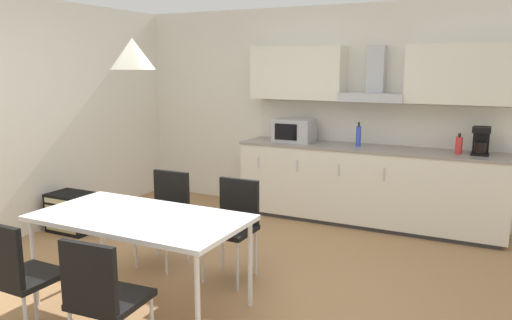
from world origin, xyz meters
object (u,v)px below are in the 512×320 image
coffee_maker (481,141)px  chair_far_right (234,219)px  bottle_red (459,145)px  bottle_blue (358,136)px  microwave (294,130)px  guitar_amp (73,212)px  chair_near_right (101,292)px  pendant_lamp (132,54)px  chair_far_left (166,208)px  dining_table (140,221)px  chair_near_left (16,270)px

coffee_maker → chair_far_right: bearing=-131.8°
bottle_red → bottle_blue: bearing=178.2°
microwave → guitar_amp: size_ratio=0.92×
chair_near_right → bottle_red: bearing=65.8°
pendant_lamp → chair_far_right: bearing=65.7°
coffee_maker → guitar_amp: (-4.08, -1.80, -0.85)m
chair_far_right → chair_far_left: 0.73m
chair_near_right → chair_far_right: same height
guitar_amp → dining_table: bearing=-29.8°
coffee_maker → chair_near_right: bearing=-116.5°
bottle_blue → guitar_amp: (-2.77, -1.78, -0.82)m
chair_near_right → chair_far_left: 1.78m
bottle_blue → pendant_lamp: size_ratio=0.89×
chair_near_right → guitar_amp: 2.94m
bottle_blue → chair_far_left: bearing=-121.8°
coffee_maker → bottle_red: (-0.21, -0.05, -0.05)m
dining_table → guitar_amp: dining_table is taller
bottle_red → pendant_lamp: bearing=-125.4°
microwave → guitar_amp: bearing=-137.9°
coffee_maker → pendant_lamp: size_ratio=0.94×
bottle_red → chair_far_left: 3.14m
chair_near_left → microwave: bearing=82.9°
coffee_maker → bottle_blue: (-1.31, -0.02, -0.03)m
coffee_maker → chair_far_right: (-1.84, -2.06, -0.54)m
chair_far_right → chair_near_left: 1.78m
bottle_red → chair_near_left: (-2.37, -3.63, -0.48)m
chair_far_left → chair_near_left: (0.00, -1.62, 0.00)m
pendant_lamp → coffee_maker: bearing=52.4°
pendant_lamp → chair_near_left: bearing=-114.4°
chair_near_left → pendant_lamp: (0.37, 0.81, 1.40)m
dining_table → chair_near_right: 0.90m
microwave → bottle_blue: size_ratio=1.69×
dining_table → chair_near_left: chair_near_left is taller
chair_far_right → guitar_amp: 2.27m
microwave → chair_near_left: microwave is taller
chair_far_right → chair_near_left: size_ratio=1.00×
coffee_maker → bottle_red: bearing=-165.6°
coffee_maker → chair_near_left: size_ratio=0.34×
bottle_blue → chair_far_left: bottle_blue is taller
chair_far_right → pendant_lamp: (-0.37, -0.81, 1.40)m
microwave → coffee_maker: (2.12, 0.03, 0.01)m
bottle_red → chair_near_left: size_ratio=0.26×
chair_near_right → chair_far_right: 1.62m
pendant_lamp → bottle_blue: bearing=72.5°
bottle_red → guitar_amp: 4.32m
microwave → pendant_lamp: 2.98m
coffee_maker → guitar_amp: bearing=-156.2°
bottle_blue → dining_table: (-0.90, -2.85, -0.35)m
pendant_lamp → bottle_red: bearing=54.6°
bottle_red → chair_near_right: 4.00m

